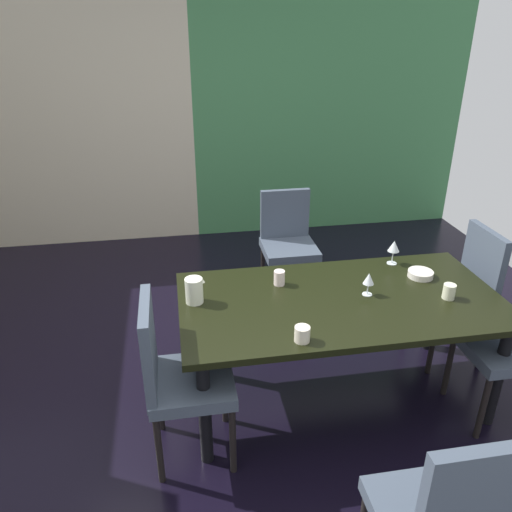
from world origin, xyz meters
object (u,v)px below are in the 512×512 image
(chair_right_far, at_px, (462,287))
(cup_near_shelf, at_px, (449,291))
(dining_table, at_px, (340,309))
(cup_near_window, at_px, (302,334))
(wine_glass_north, at_px, (369,279))
(wine_glass_center, at_px, (394,247))
(cup_south, at_px, (279,278))
(pitcher_east, at_px, (194,290))
(serving_bowl_rear, at_px, (420,274))
(chair_head_far, at_px, (288,239))
(chair_left_near, at_px, (175,372))

(chair_right_far, xyz_separation_m, cup_near_shelf, (-0.36, -0.41, 0.23))
(cup_near_shelf, bearing_deg, dining_table, 170.16)
(dining_table, xyz_separation_m, cup_near_window, (-0.34, -0.38, 0.12))
(chair_right_far, distance_m, wine_glass_north, 0.91)
(wine_glass_center, bearing_deg, wine_glass_north, -130.56)
(chair_right_far, height_order, wine_glass_north, chair_right_far)
(chair_right_far, bearing_deg, wine_glass_north, 109.26)
(cup_south, bearing_deg, pitcher_east, -166.48)
(dining_table, height_order, cup_south, cup_south)
(serving_bowl_rear, bearing_deg, chair_right_far, 17.53)
(chair_head_far, bearing_deg, serving_bowl_rear, 116.73)
(dining_table, relative_size, chair_left_near, 1.95)
(chair_right_far, distance_m, serving_bowl_rear, 0.47)
(wine_glass_north, bearing_deg, chair_head_far, 97.41)
(dining_table, bearing_deg, serving_bowl_rear, 16.45)
(dining_table, relative_size, serving_bowl_rear, 11.93)
(chair_head_far, distance_m, cup_near_shelf, 1.60)
(serving_bowl_rear, distance_m, cup_near_shelf, 0.28)
(serving_bowl_rear, bearing_deg, cup_near_shelf, -82.58)
(cup_south, bearing_deg, wine_glass_north, -23.50)
(cup_near_shelf, bearing_deg, chair_left_near, -173.21)
(chair_left_near, distance_m, cup_south, 0.87)
(cup_south, relative_size, cup_near_window, 1.12)
(chair_left_near, bearing_deg, chair_head_far, 149.20)
(wine_glass_north, relative_size, serving_bowl_rear, 0.89)
(chair_head_far, height_order, pitcher_east, chair_head_far)
(chair_right_far, bearing_deg, wine_glass_center, 80.25)
(cup_south, xyz_separation_m, pitcher_east, (-0.53, -0.13, 0.03))
(cup_near_window, bearing_deg, cup_near_shelf, 15.98)
(chair_head_far, distance_m, serving_bowl_rear, 1.33)
(dining_table, relative_size, wine_glass_center, 11.48)
(dining_table, xyz_separation_m, chair_left_near, (-0.98, -0.30, -0.10))
(dining_table, relative_size, wine_glass_north, 13.36)
(chair_left_near, relative_size, serving_bowl_rear, 6.10)
(chair_right_far, xyz_separation_m, chair_head_far, (-0.99, 1.04, -0.01))
(cup_south, bearing_deg, dining_table, -34.99)
(serving_bowl_rear, xyz_separation_m, cup_south, (-0.91, 0.05, 0.03))
(chair_head_far, height_order, cup_south, chair_head_far)
(pitcher_east, bearing_deg, cup_near_shelf, -8.02)
(chair_right_far, relative_size, cup_near_shelf, 10.63)
(chair_head_far, bearing_deg, chair_left_near, 59.20)
(wine_glass_north, distance_m, cup_south, 0.54)
(cup_south, bearing_deg, cup_near_window, -91.18)
(cup_near_window, bearing_deg, cup_south, 88.82)
(cup_near_shelf, xyz_separation_m, pitcher_east, (-1.47, 0.21, 0.03))
(dining_table, distance_m, cup_south, 0.41)
(wine_glass_center, xyz_separation_m, cup_near_shelf, (0.14, -0.49, -0.08))
(chair_right_far, bearing_deg, cup_near_shelf, 138.16)
(pitcher_east, bearing_deg, chair_head_far, 55.84)
(chair_right_far, distance_m, wine_glass_center, 0.59)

